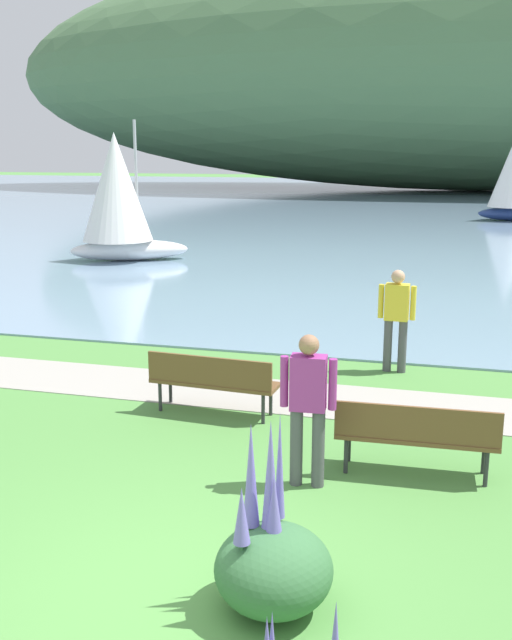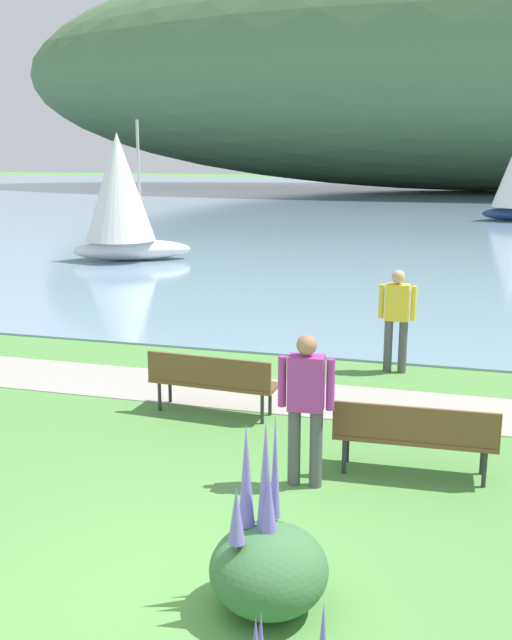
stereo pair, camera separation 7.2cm
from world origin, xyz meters
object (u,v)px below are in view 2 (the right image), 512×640
(person_on_the_grass, at_px, (306,401))
(sailboat_mid_bay, at_px, (121,196))
(person_at_shoreline, at_px, (397,314))
(park_bench_near_camera, at_px, (414,433))
(park_bench_further_along, at_px, (212,379))

(person_on_the_grass, xyz_separation_m, sailboat_mid_bay, (-9.04, 14.38, 1.17))
(person_on_the_grass, relative_size, sailboat_mid_bay, 0.38)
(person_at_shoreline, bearing_deg, sailboat_mid_bay, 134.25)
(person_at_shoreline, bearing_deg, park_bench_near_camera, -82.36)
(park_bench_further_along, bearing_deg, person_at_shoreline, 49.81)
(person_on_the_grass, bearing_deg, sailboat_mid_bay, 122.16)
(person_at_shoreline, relative_size, person_on_the_grass, 1.00)
(park_bench_near_camera, distance_m, park_bench_further_along, 3.07)
(park_bench_near_camera, distance_m, person_on_the_grass, 1.33)
(person_on_the_grass, height_order, sailboat_mid_bay, sailboat_mid_bay)
(person_at_shoreline, distance_m, person_on_the_grass, 4.52)
(park_bench_further_along, height_order, sailboat_mid_bay, sailboat_mid_bay)
(park_bench_further_along, xyz_separation_m, sailboat_mid_bay, (-7.36, 12.60, 1.63))
(park_bench_near_camera, height_order, sailboat_mid_bay, sailboat_mid_bay)
(person_on_the_grass, bearing_deg, park_bench_near_camera, 25.03)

